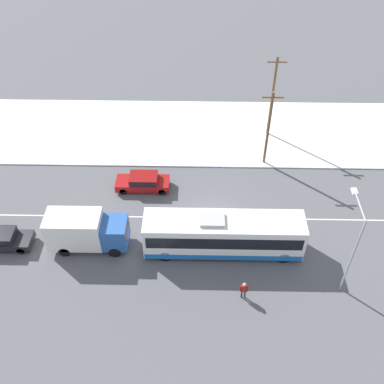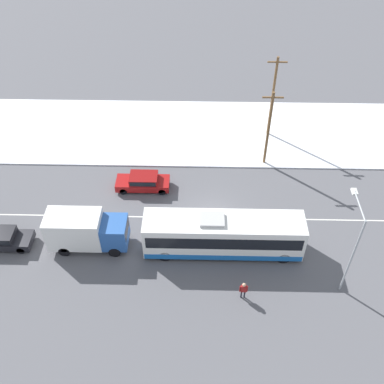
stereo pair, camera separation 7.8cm
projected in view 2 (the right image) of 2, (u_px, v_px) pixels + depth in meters
name	position (u px, v px, depth m)	size (l,w,h in m)	color
ground_plane	(211.00, 218.00, 37.17)	(120.00, 120.00, 0.00)	#56565B
snow_lot	(210.00, 132.00, 45.84)	(80.00, 11.13, 0.12)	white
lane_marking_center	(211.00, 218.00, 37.17)	(60.00, 0.12, 0.00)	silver
city_bus	(223.00, 235.00, 33.61)	(11.91, 2.57, 3.45)	white
box_truck	(85.00, 230.00, 33.88)	(6.03, 2.30, 3.18)	silver
sedan_car	(143.00, 181.00, 39.26)	(4.67, 1.80, 1.45)	maroon
parked_car_near_truck	(1.00, 238.00, 34.56)	(4.65, 1.80, 1.44)	black
pedestrian_at_stop	(244.00, 289.00, 30.94)	(0.58, 0.26, 1.62)	#23232D
streetlamp	(353.00, 240.00, 29.41)	(0.36, 3.15, 7.19)	#9EA3A8
utility_pole_roadside	(269.00, 128.00, 39.58)	(1.80, 0.24, 7.61)	brown
utility_pole_snowlot	(273.00, 96.00, 42.59)	(1.80, 0.24, 8.45)	brown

